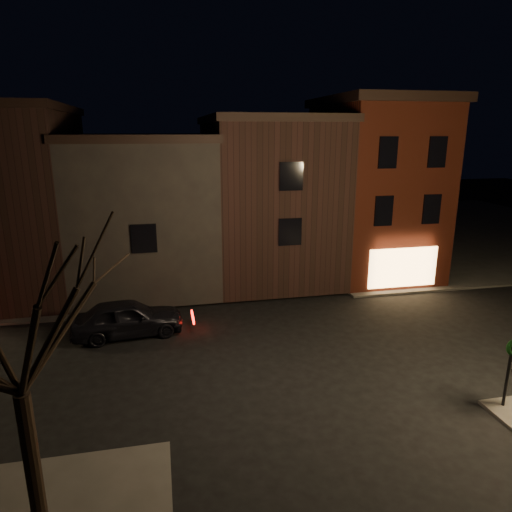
# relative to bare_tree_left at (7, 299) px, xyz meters

# --- Properties ---
(ground) EXTENTS (120.00, 120.00, 0.00)m
(ground) POSITION_rel_bare_tree_left_xyz_m (8.00, 7.00, -5.43)
(ground) COLOR black
(ground) RESTS_ON ground
(sidewalk_far_right) EXTENTS (30.00, 30.00, 0.12)m
(sidewalk_far_right) POSITION_rel_bare_tree_left_xyz_m (28.00, 27.00, -5.37)
(sidewalk_far_right) COLOR #2D2B28
(sidewalk_far_right) RESTS_ON ground
(corner_building) EXTENTS (6.50, 8.50, 10.50)m
(corner_building) POSITION_rel_bare_tree_left_xyz_m (16.00, 16.47, -0.03)
(corner_building) COLOR #47170C
(corner_building) RESTS_ON ground
(row_building_a) EXTENTS (7.30, 10.30, 9.40)m
(row_building_a) POSITION_rel_bare_tree_left_xyz_m (9.50, 17.50, -0.60)
(row_building_a) COLOR black
(row_building_a) RESTS_ON ground
(row_building_b) EXTENTS (7.80, 10.30, 8.40)m
(row_building_b) POSITION_rel_bare_tree_left_xyz_m (2.25, 17.50, -1.10)
(row_building_b) COLOR black
(row_building_b) RESTS_ON ground
(row_building_c) EXTENTS (7.30, 10.30, 9.90)m
(row_building_c) POSITION_rel_bare_tree_left_xyz_m (-5.00, 17.50, -0.35)
(row_building_c) COLOR black
(row_building_c) RESTS_ON ground
(bare_tree_left) EXTENTS (5.60, 5.60, 7.50)m
(bare_tree_left) POSITION_rel_bare_tree_left_xyz_m (0.00, 0.00, 0.00)
(bare_tree_left) COLOR black
(bare_tree_left) RESTS_ON sidewalk_near_left
(parked_car_a) EXTENTS (4.93, 2.41, 1.62)m
(parked_car_a) POSITION_rel_bare_tree_left_xyz_m (1.43, 9.81, -4.63)
(parked_car_a) COLOR black
(parked_car_a) RESTS_ON ground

